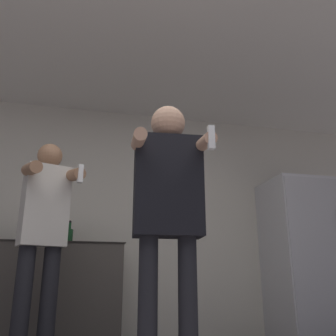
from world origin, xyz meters
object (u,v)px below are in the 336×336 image
at_px(bottle_clear_vodka, 69,235).
at_px(person_man_side, 43,229).
at_px(person_woman_foreground, 168,203).
at_px(bottle_green_wine, 22,235).
at_px(bottle_amber_bourbon, 56,235).
at_px(refrigerator, 304,257).

relative_size(bottle_clear_vodka, person_man_side, 0.14).
bearing_deg(person_woman_foreground, bottle_clear_vodka, 109.90).
height_order(bottle_green_wine, person_man_side, person_man_side).
height_order(bottle_amber_bourbon, person_woman_foreground, person_woman_foreground).
xyz_separation_m(person_woman_foreground, person_man_side, (-0.79, 0.83, -0.07)).
height_order(bottle_clear_vodka, person_man_side, person_man_side).
xyz_separation_m(bottle_green_wine, person_woman_foreground, (1.07, -1.73, 0.01)).
distance_m(bottle_clear_vodka, bottle_green_wine, 0.45).
bearing_deg(person_man_side, bottle_clear_vodka, 79.35).
bearing_deg(bottle_clear_vodka, person_man_side, -100.65).
bearing_deg(bottle_green_wine, bottle_amber_bourbon, 0.00).
distance_m(refrigerator, person_woman_foreground, 2.51).
height_order(bottle_green_wine, person_woman_foreground, person_woman_foreground).
distance_m(bottle_amber_bourbon, bottle_clear_vodka, 0.13).
distance_m(bottle_clear_vodka, person_man_side, 0.91).
distance_m(refrigerator, person_man_side, 2.82).
height_order(bottle_clear_vodka, person_woman_foreground, person_woman_foreground).
bearing_deg(bottle_amber_bourbon, person_woman_foreground, -66.40).
bearing_deg(bottle_clear_vodka, bottle_green_wine, -180.00).
height_order(person_woman_foreground, person_man_side, person_woman_foreground).
height_order(bottle_amber_bourbon, bottle_green_wine, bottle_amber_bourbon).
bearing_deg(refrigerator, person_man_side, -163.84).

